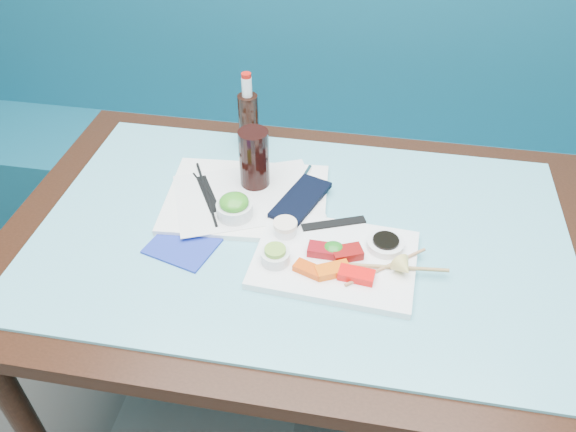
% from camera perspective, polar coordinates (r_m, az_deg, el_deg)
% --- Properties ---
extents(booth_bench, '(3.00, 0.56, 1.17)m').
position_cam_1_polar(booth_bench, '(2.20, 4.69, 5.62)').
color(booth_bench, '#105268').
rests_on(booth_bench, ground).
extents(dining_table, '(1.40, 0.90, 0.75)m').
position_cam_1_polar(dining_table, '(1.37, 1.35, -4.34)').
color(dining_table, black).
rests_on(dining_table, ground).
extents(glass_top, '(1.22, 0.76, 0.01)m').
position_cam_1_polar(glass_top, '(1.31, 1.41, -1.64)').
color(glass_top, '#63B6C6').
rests_on(glass_top, dining_table).
extents(sashimi_plate, '(0.36, 0.27, 0.02)m').
position_cam_1_polar(sashimi_plate, '(1.23, 4.78, -4.42)').
color(sashimi_plate, white).
rests_on(sashimi_plate, glass_top).
extents(salmon_left, '(0.07, 0.05, 0.02)m').
position_cam_1_polar(salmon_left, '(1.18, 2.11, -5.44)').
color(salmon_left, '#E04508').
rests_on(salmon_left, sashimi_plate).
extents(salmon_mid, '(0.08, 0.06, 0.02)m').
position_cam_1_polar(salmon_mid, '(1.18, 4.56, -5.52)').
color(salmon_mid, '#F85C09').
rests_on(salmon_mid, sashimi_plate).
extents(salmon_right, '(0.08, 0.04, 0.02)m').
position_cam_1_polar(salmon_right, '(1.18, 6.96, -5.97)').
color(salmon_right, '#F00C09').
rests_on(salmon_right, sashimi_plate).
extents(tuna_left, '(0.06, 0.04, 0.02)m').
position_cam_1_polar(tuna_left, '(1.22, 3.46, -3.47)').
color(tuna_left, maroon).
rests_on(tuna_left, sashimi_plate).
extents(tuna_right, '(0.07, 0.06, 0.02)m').
position_cam_1_polar(tuna_right, '(1.22, 6.03, -3.76)').
color(tuna_right, maroon).
rests_on(tuna_right, sashimi_plate).
extents(seaweed_garnish, '(0.06, 0.06, 0.03)m').
position_cam_1_polar(seaweed_garnish, '(1.22, 4.66, -3.34)').
color(seaweed_garnish, '#1E771B').
rests_on(seaweed_garnish, sashimi_plate).
extents(ramekin_wasabi, '(0.07, 0.07, 0.03)m').
position_cam_1_polar(ramekin_wasabi, '(1.20, -1.30, -4.12)').
color(ramekin_wasabi, white).
rests_on(ramekin_wasabi, sashimi_plate).
extents(wasabi_fill, '(0.06, 0.06, 0.01)m').
position_cam_1_polar(wasabi_fill, '(1.19, -1.31, -3.50)').
color(wasabi_fill, '#78AF38').
rests_on(wasabi_fill, ramekin_wasabi).
extents(ramekin_ginger, '(0.06, 0.06, 0.02)m').
position_cam_1_polar(ramekin_ginger, '(1.26, -0.29, -1.40)').
color(ramekin_ginger, white).
rests_on(ramekin_ginger, sashimi_plate).
extents(ginger_fill, '(0.07, 0.07, 0.01)m').
position_cam_1_polar(ginger_fill, '(1.25, -0.30, -0.84)').
color(ginger_fill, '#FEE6D0').
rests_on(ginger_fill, ramekin_ginger).
extents(soy_dish, '(0.11, 0.11, 0.02)m').
position_cam_1_polar(soy_dish, '(1.25, 9.86, -2.82)').
color(soy_dish, white).
rests_on(soy_dish, sashimi_plate).
extents(soy_fill, '(0.06, 0.06, 0.01)m').
position_cam_1_polar(soy_fill, '(1.24, 9.92, -2.45)').
color(soy_fill, black).
rests_on(soy_fill, soy_dish).
extents(lemon_wedge, '(0.06, 0.05, 0.04)m').
position_cam_1_polar(lemon_wedge, '(1.19, 11.69, -5.16)').
color(lemon_wedge, '#DECA69').
rests_on(lemon_wedge, sashimi_plate).
extents(chopstick_sleeve, '(0.15, 0.08, 0.00)m').
position_cam_1_polar(chopstick_sleeve, '(1.30, 4.67, -0.76)').
color(chopstick_sleeve, black).
rests_on(chopstick_sleeve, sashimi_plate).
extents(wooden_chopstick_a, '(0.17, 0.14, 0.01)m').
position_cam_1_polar(wooden_chopstick_a, '(1.21, 9.94, -5.10)').
color(wooden_chopstick_a, '#AC7851').
rests_on(wooden_chopstick_a, sashimi_plate).
extents(wooden_chopstick_b, '(0.24, 0.03, 0.01)m').
position_cam_1_polar(wooden_chopstick_b, '(1.21, 10.41, -5.13)').
color(wooden_chopstick_b, '#9B7A48').
rests_on(wooden_chopstick_b, sashimi_plate).
extents(serving_tray, '(0.41, 0.32, 0.01)m').
position_cam_1_polar(serving_tray, '(1.39, -4.22, 1.79)').
color(serving_tray, white).
rests_on(serving_tray, glass_top).
extents(paper_placemat, '(0.41, 0.35, 0.00)m').
position_cam_1_polar(paper_placemat, '(1.38, -4.24, 2.06)').
color(paper_placemat, white).
rests_on(paper_placemat, serving_tray).
extents(seaweed_bowl, '(0.11, 0.11, 0.03)m').
position_cam_1_polar(seaweed_bowl, '(1.32, -5.45, 0.64)').
color(seaweed_bowl, silver).
rests_on(seaweed_bowl, serving_tray).
extents(seaweed_salad, '(0.08, 0.08, 0.03)m').
position_cam_1_polar(seaweed_salad, '(1.30, -5.51, 1.40)').
color(seaweed_salad, '#358F21').
rests_on(seaweed_salad, seaweed_bowl).
extents(cola_glass, '(0.08, 0.08, 0.15)m').
position_cam_1_polar(cola_glass, '(1.38, -3.46, 5.86)').
color(cola_glass, black).
rests_on(cola_glass, serving_tray).
extents(navy_pouch, '(0.14, 0.20, 0.01)m').
position_cam_1_polar(navy_pouch, '(1.36, 1.30, 1.64)').
color(navy_pouch, black).
rests_on(navy_pouch, serving_tray).
extents(fork, '(0.03, 0.08, 0.01)m').
position_cam_1_polar(fork, '(1.44, 1.73, 4.20)').
color(fork, silver).
rests_on(fork, serving_tray).
extents(black_chopstick_a, '(0.12, 0.23, 0.01)m').
position_cam_1_polar(black_chopstick_a, '(1.40, -8.30, 2.31)').
color(black_chopstick_a, black).
rests_on(black_chopstick_a, serving_tray).
extents(black_chopstick_b, '(0.13, 0.15, 0.01)m').
position_cam_1_polar(black_chopstick_b, '(1.39, -7.98, 2.25)').
color(black_chopstick_b, black).
rests_on(black_chopstick_b, serving_tray).
extents(tray_sleeve, '(0.10, 0.14, 0.00)m').
position_cam_1_polar(tray_sleeve, '(1.40, -8.13, 2.25)').
color(tray_sleeve, black).
rests_on(tray_sleeve, serving_tray).
extents(cola_bottle_body, '(0.06, 0.06, 0.16)m').
position_cam_1_polar(cola_bottle_body, '(1.55, -4.02, 9.57)').
color(cola_bottle_body, black).
rests_on(cola_bottle_body, glass_top).
extents(cola_bottle_neck, '(0.04, 0.04, 0.05)m').
position_cam_1_polar(cola_bottle_neck, '(1.50, -4.21, 12.97)').
color(cola_bottle_neck, white).
rests_on(cola_bottle_neck, cola_bottle_body).
extents(cola_bottle_cap, '(0.03, 0.03, 0.01)m').
position_cam_1_polar(cola_bottle_cap, '(1.48, -4.27, 14.06)').
color(cola_bottle_cap, red).
rests_on(cola_bottle_cap, cola_bottle_neck).
extents(blue_napkin, '(0.18, 0.18, 0.01)m').
position_cam_1_polar(blue_napkin, '(1.29, -10.35, -2.62)').
color(blue_napkin, '#1B2E97').
rests_on(blue_napkin, glass_top).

